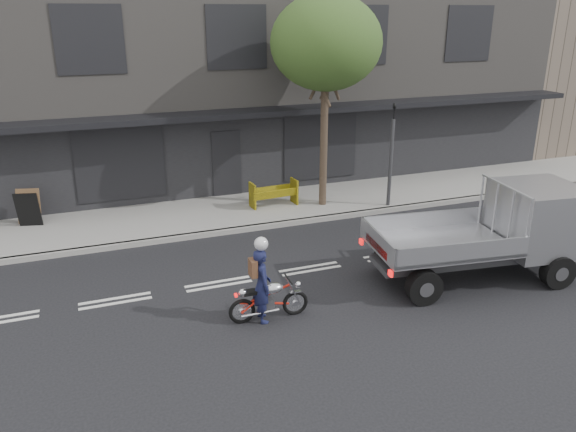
# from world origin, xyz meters

# --- Properties ---
(ground) EXTENTS (80.00, 80.00, 0.00)m
(ground) POSITION_xyz_m (0.00, 0.00, 0.00)
(ground) COLOR black
(ground) RESTS_ON ground
(sidewalk) EXTENTS (32.00, 3.20, 0.15)m
(sidewalk) POSITION_xyz_m (0.00, 4.70, 0.07)
(sidewalk) COLOR gray
(sidewalk) RESTS_ON ground
(kerb) EXTENTS (32.00, 0.20, 0.15)m
(kerb) POSITION_xyz_m (0.00, 3.10, 0.07)
(kerb) COLOR gray
(kerb) RESTS_ON ground
(building_main) EXTENTS (26.00, 10.00, 8.00)m
(building_main) POSITION_xyz_m (0.00, 11.30, 4.00)
(building_main) COLOR slate
(building_main) RESTS_ON ground
(street_tree) EXTENTS (3.40, 3.40, 6.74)m
(street_tree) POSITION_xyz_m (2.20, 4.20, 5.28)
(street_tree) COLOR #382B21
(street_tree) RESTS_ON ground
(traffic_light_pole) EXTENTS (0.12, 0.12, 3.50)m
(traffic_light_pole) POSITION_xyz_m (4.20, 3.35, 1.65)
(traffic_light_pole) COLOR #2D2D30
(traffic_light_pole) RESTS_ON ground
(motorcycle) EXTENTS (1.75, 0.51, 0.90)m
(motorcycle) POSITION_xyz_m (-1.77, -1.95, 0.46)
(motorcycle) COLOR black
(motorcycle) RESTS_ON ground
(rider) EXTENTS (0.42, 0.61, 1.63)m
(rider) POSITION_xyz_m (-1.92, -1.95, 0.81)
(rider) COLOR #15193B
(rider) RESTS_ON ground
(flatbed_ute) EXTENTS (5.32, 2.69, 2.36)m
(flatbed_ute) POSITION_xyz_m (4.68, -2.02, 1.35)
(flatbed_ute) COLOR black
(flatbed_ute) RESTS_ON ground
(construction_barrier) EXTENTS (1.60, 0.74, 0.87)m
(construction_barrier) POSITION_xyz_m (0.63, 4.40, 0.59)
(construction_barrier) COLOR yellow
(construction_barrier) RESTS_ON sidewalk
(sandwich_board) EXTENTS (0.77, 0.61, 1.07)m
(sandwich_board) POSITION_xyz_m (-6.80, 5.34, 0.68)
(sandwich_board) COLOR black
(sandwich_board) RESTS_ON sidewalk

